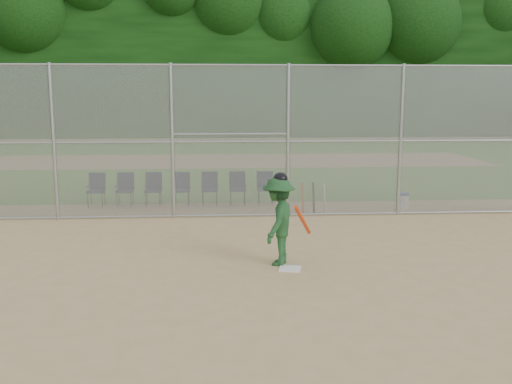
{
  "coord_description": "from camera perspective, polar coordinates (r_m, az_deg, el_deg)",
  "views": [
    {
      "loc": [
        -0.8,
        -9.8,
        3.22
      ],
      "look_at": [
        0.0,
        2.5,
        1.1
      ],
      "focal_mm": 40.0,
      "sensor_mm": 36.0,
      "label": 1
    }
  ],
  "objects": [
    {
      "name": "spare_bats",
      "position": [
        15.67,
        5.77,
        -0.6
      ],
      "size": [
        0.66,
        0.33,
        0.84
      ],
      "color": "#D84C14",
      "rests_on": "ground"
    },
    {
      "name": "backstop_fence",
      "position": [
        14.86,
        -0.63,
        5.32
      ],
      "size": [
        16.09,
        0.09,
        4.0
      ],
      "color": "gray",
      "rests_on": "ground"
    },
    {
      "name": "chair_5",
      "position": [
        16.73,
        -1.85,
        0.33
      ],
      "size": [
        0.54,
        0.52,
        0.96
      ],
      "primitive_type": null,
      "color": "#0E1636",
      "rests_on": "ground"
    },
    {
      "name": "chair_6",
      "position": [
        16.78,
        0.94,
        0.36
      ],
      "size": [
        0.54,
        0.52,
        0.96
      ],
      "primitive_type": null,
      "color": "#0E1636",
      "rests_on": "ground"
    },
    {
      "name": "grass_strip",
      "position": [
        27.99,
        -2.07,
        3.17
      ],
      "size": [
        100.0,
        100.0,
        0.0
      ],
      "primitive_type": "plane",
      "color": "#35691F",
      "rests_on": "ground"
    },
    {
      "name": "ground",
      "position": [
        10.34,
        0.91,
        -8.38
      ],
      "size": [
        100.0,
        100.0,
        0.0
      ],
      "primitive_type": "plane",
      "color": "tan",
      "rests_on": "ground"
    },
    {
      "name": "chair_4",
      "position": [
        16.73,
        -4.66,
        0.3
      ],
      "size": [
        0.54,
        0.52,
        0.96
      ],
      "primitive_type": null,
      "color": "#0E1636",
      "rests_on": "ground"
    },
    {
      "name": "chair_3",
      "position": [
        16.76,
        -7.46,
        0.27
      ],
      "size": [
        0.54,
        0.52,
        0.96
      ],
      "primitive_type": null,
      "color": "#0E1636",
      "rests_on": "ground"
    },
    {
      "name": "chair_1",
      "position": [
        16.95,
        -12.99,
        0.21
      ],
      "size": [
        0.54,
        0.52,
        0.96
      ],
      "primitive_type": null,
      "color": "#0E1636",
      "rests_on": "ground"
    },
    {
      "name": "batter_at_plate",
      "position": [
        10.82,
        2.27,
        -2.84
      ],
      "size": [
        1.1,
        1.31,
        1.78
      ],
      "color": "#1D4A24",
      "rests_on": "ground"
    },
    {
      "name": "chair_0",
      "position": [
        17.1,
        -15.7,
        0.18
      ],
      "size": [
        0.54,
        0.52,
        0.96
      ],
      "primitive_type": null,
      "color": "#0E1636",
      "rests_on": "ground"
    },
    {
      "name": "dirt_patch_far",
      "position": [
        27.99,
        -2.07,
        3.17
      ],
      "size": [
        24.0,
        24.0,
        0.0
      ],
      "primitive_type": "plane",
      "color": "tan",
      "rests_on": "ground"
    },
    {
      "name": "home_plate",
      "position": [
        10.74,
        3.41,
        -7.65
      ],
      "size": [
        0.47,
        0.47,
        0.02
      ],
      "primitive_type": "cube",
      "rotation": [
        0.0,
        0.0,
        -0.22
      ],
      "color": "white",
      "rests_on": "ground"
    },
    {
      "name": "treeline",
      "position": [
        29.89,
        -2.25,
        14.13
      ],
      "size": [
        81.0,
        60.0,
        11.0
      ],
      "color": "black",
      "rests_on": "ground"
    },
    {
      "name": "chair_2",
      "position": [
        16.84,
        -10.24,
        0.24
      ],
      "size": [
        0.54,
        0.52,
        0.96
      ],
      "primitive_type": null,
      "color": "#0E1636",
      "rests_on": "ground"
    },
    {
      "name": "water_cooler",
      "position": [
        16.71,
        14.42,
        -0.85
      ],
      "size": [
        0.36,
        0.36,
        0.46
      ],
      "color": "white",
      "rests_on": "ground"
    }
  ]
}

